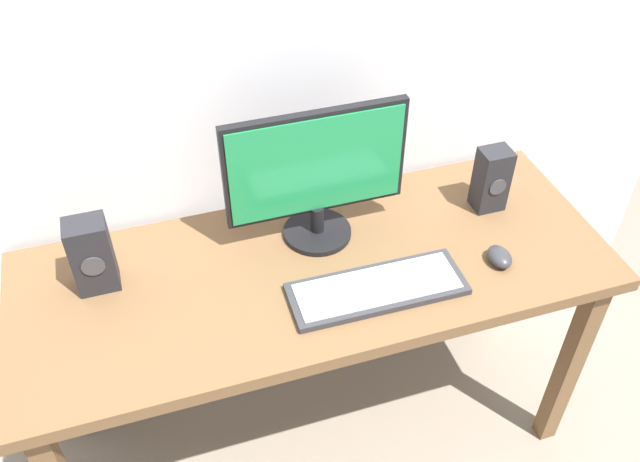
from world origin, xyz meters
TOP-DOWN VIEW (x-y plane):
  - ground_plane at (0.00, 0.00)m, footprint 6.00×6.00m
  - desk at (0.00, 0.00)m, footprint 1.57×0.60m
  - monitor at (0.04, 0.13)m, footprint 0.48×0.19m
  - keyboard_primary at (0.12, -0.13)m, footprint 0.45×0.16m
  - mouse at (0.46, -0.13)m, footprint 0.06×0.08m
  - speaker_right at (0.54, 0.09)m, footprint 0.09×0.08m
  - speaker_left at (-0.54, 0.10)m, footprint 0.10×0.08m

SIDE VIEW (x-z plane):
  - ground_plane at x=0.00m, z-range 0.00..0.00m
  - desk at x=0.00m, z-range 0.29..1.06m
  - keyboard_primary at x=0.12m, z-range 0.77..0.79m
  - mouse at x=0.46m, z-range 0.77..0.81m
  - speaker_right at x=0.54m, z-range 0.77..0.96m
  - speaker_left at x=-0.54m, z-range 0.77..0.97m
  - monitor at x=0.04m, z-range 0.78..1.16m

